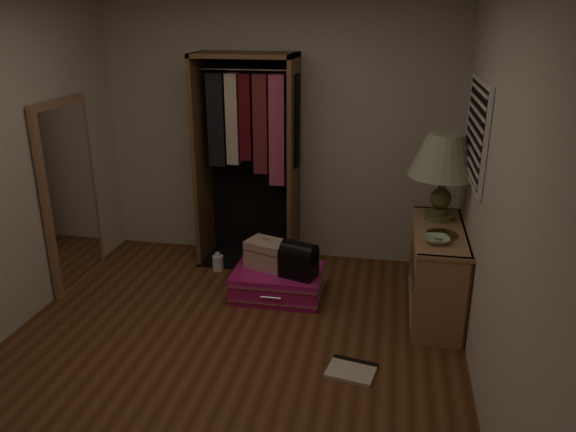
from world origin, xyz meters
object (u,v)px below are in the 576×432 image
object	(u,v)px
floor_mirror	(70,195)
train_case	(267,254)
open_wardrobe	(251,143)
pink_suitcase	(278,283)
white_jug	(218,263)
table_lamp	(445,157)
black_bag	(299,259)
console_bookshelf	(436,268)

from	to	relation	value
floor_mirror	train_case	distance (m)	1.85
open_wardrobe	pink_suitcase	world-z (taller)	open_wardrobe
white_jug	train_case	bearing A→B (deg)	-29.95
floor_mirror	pink_suitcase	size ratio (longest dim) A/B	2.14
train_case	white_jug	world-z (taller)	train_case
floor_mirror	table_lamp	size ratio (longest dim) A/B	2.24
open_wardrobe	floor_mirror	xyz separation A→B (m)	(-1.49, -0.77, -0.37)
pink_suitcase	black_bag	distance (m)	0.36
open_wardrobe	black_bag	size ratio (longest dim) A/B	6.03
console_bookshelf	pink_suitcase	bearing A→B (deg)	179.62
console_bookshelf	open_wardrobe	world-z (taller)	open_wardrobe
open_wardrobe	floor_mirror	distance (m)	1.71
console_bookshelf	white_jug	xyz separation A→B (m)	(-2.03, 0.41, -0.31)
pink_suitcase	white_jug	xyz separation A→B (m)	(-0.68, 0.40, -0.04)
console_bookshelf	open_wardrobe	bearing A→B (deg)	157.53
open_wardrobe	table_lamp	xyz separation A→B (m)	(1.76, -0.50, 0.06)
pink_suitcase	black_bag	xyz separation A→B (m)	(0.21, -0.08, 0.29)
floor_mirror	black_bag	bearing A→B (deg)	-0.78
train_case	black_bag	size ratio (longest dim) A/B	1.25
open_wardrobe	table_lamp	distance (m)	1.83
train_case	open_wardrobe	bearing A→B (deg)	134.01
black_bag	console_bookshelf	bearing A→B (deg)	21.40
table_lamp	white_jug	size ratio (longest dim) A/B	4.05
console_bookshelf	table_lamp	bearing A→B (deg)	88.90
floor_mirror	white_jug	bearing A→B (deg)	20.56
train_case	table_lamp	world-z (taller)	table_lamp
pink_suitcase	table_lamp	bearing A→B (deg)	8.77
console_bookshelf	floor_mirror	xyz separation A→B (m)	(-3.24, -0.05, 0.46)
floor_mirror	black_bag	size ratio (longest dim) A/B	5.00
train_case	pink_suitcase	bearing A→B (deg)	-12.76
black_bag	table_lamp	xyz separation A→B (m)	(1.15, 0.30, 0.87)
black_bag	white_jug	bearing A→B (deg)	169.25
console_bookshelf	open_wardrobe	size ratio (longest dim) A/B	0.55
black_bag	white_jug	distance (m)	1.06
floor_mirror	table_lamp	distance (m)	3.28
pink_suitcase	table_lamp	world-z (taller)	table_lamp
console_bookshelf	floor_mirror	bearing A→B (deg)	-179.20
floor_mirror	train_case	size ratio (longest dim) A/B	3.99
table_lamp	console_bookshelf	bearing A→B (deg)	-91.10
floor_mirror	console_bookshelf	bearing A→B (deg)	0.80
black_bag	table_lamp	size ratio (longest dim) A/B	0.45
table_lamp	pink_suitcase	bearing A→B (deg)	-171.06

